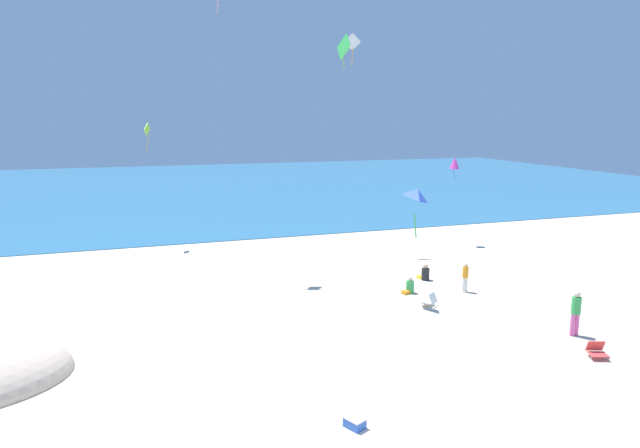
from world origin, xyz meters
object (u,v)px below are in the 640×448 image
object	(u,v)px
kite_magenta	(455,163)
kite_white	(352,43)
person_5	(425,274)
kite_lime	(147,130)
kite_green	(344,47)
person_0	(409,287)
person_2	(465,275)
kite_blue	(418,194)
cooler_box	(355,422)
beach_chair_mid_beach	(430,300)
beach_chair_far_right	(597,350)
person_4	(576,310)

from	to	relation	value
kite_magenta	kite_white	bearing A→B (deg)	173.88
person_5	kite_white	size ratio (longest dim) A/B	0.43
kite_lime	kite_green	distance (m)	15.31
person_0	kite_green	size ratio (longest dim) A/B	0.54
kite_white	person_2	bearing A→B (deg)	-79.06
person_0	kite_blue	world-z (taller)	kite_blue
person_2	cooler_box	bearing A→B (deg)	128.45
kite_magenta	kite_blue	bearing A→B (deg)	-124.02
kite_magenta	cooler_box	bearing A→B (deg)	-127.80
person_5	beach_chair_mid_beach	bearing A→B (deg)	137.27
kite_magenta	person_2	bearing A→B (deg)	-118.16
person_2	kite_blue	distance (m)	14.47
beach_chair_far_right	person_0	world-z (taller)	person_0
person_2	kite_green	xyz separation A→B (m)	(-5.45, 1.73, 10.13)
beach_chair_far_right	person_2	size ratio (longest dim) A/B	0.54
beach_chair_mid_beach	person_5	world-z (taller)	person_5
kite_magenta	kite_white	xyz separation A→B (m)	(-6.68, 0.72, 7.03)
beach_chair_mid_beach	person_4	distance (m)	5.79
person_2	kite_white	distance (m)	15.08
person_5	kite_green	bearing A→B (deg)	80.03
beach_chair_mid_beach	kite_lime	size ratio (longest dim) A/B	0.44
person_2	person_5	xyz separation A→B (m)	(-0.80, 2.32, -0.49)
kite_magenta	kite_lime	bearing A→B (deg)	163.61
beach_chair_mid_beach	kite_green	xyz separation A→B (m)	(-2.94, 2.96, 10.67)
beach_chair_far_right	kite_blue	world-z (taller)	kite_blue
person_0	person_2	distance (m)	2.66
person_2	kite_magenta	distance (m)	11.08
person_0	kite_lime	distance (m)	18.73
beach_chair_far_right	kite_blue	size ratio (longest dim) A/B	0.63
cooler_box	kite_blue	world-z (taller)	kite_blue
beach_chair_mid_beach	person_2	bearing A→B (deg)	-102.63
person_2	person_5	size ratio (longest dim) A/B	1.67
kite_blue	kite_white	world-z (taller)	kite_white
beach_chair_mid_beach	kite_magenta	size ratio (longest dim) A/B	0.56
kite_magenta	kite_white	world-z (taller)	kite_white
person_0	kite_lime	world-z (taller)	kite_lime
person_0	person_5	world-z (taller)	person_5
person_0	person_5	bearing A→B (deg)	-153.76
beach_chair_far_right	kite_lime	world-z (taller)	kite_lime
person_4	beach_chair_mid_beach	bearing A→B (deg)	42.64
beach_chair_far_right	cooler_box	world-z (taller)	beach_chair_far_right
person_0	kite_white	size ratio (longest dim) A/B	0.41
person_2	kite_magenta	xyz separation A→B (m)	(4.80, 8.97, 4.38)
kite_lime	kite_blue	distance (m)	25.30
beach_chair_far_right	person_5	distance (m)	10.03
kite_magenta	kite_blue	size ratio (longest dim) A/B	1.22
beach_chair_far_right	kite_white	bearing A→B (deg)	-153.66
cooler_box	kite_blue	distance (m)	6.38
cooler_box	person_2	world-z (taller)	person_2
kite_green	kite_white	distance (m)	8.82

